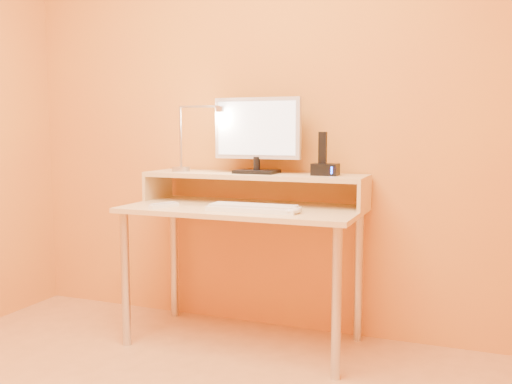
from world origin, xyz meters
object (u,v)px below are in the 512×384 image
at_px(lamp_base, 181,169).
at_px(remote_control, 164,206).
at_px(phone_dock, 325,169).
at_px(mouse, 293,211).
at_px(keyboard, 253,209).
at_px(monitor_panel, 257,128).

height_order(lamp_base, remote_control, lamp_base).
height_order(phone_dock, mouse, phone_dock).
relative_size(lamp_base, remote_control, 0.63).
relative_size(phone_dock, keyboard, 0.29).
relative_size(lamp_base, keyboard, 0.23).
bearing_deg(lamp_base, mouse, -20.29).
xyz_separation_m(lamp_base, phone_dock, (0.81, 0.03, 0.02)).
bearing_deg(lamp_base, remote_control, -78.29).
height_order(phone_dock, keyboard, phone_dock).
height_order(keyboard, remote_control, keyboard).
xyz_separation_m(monitor_panel, lamp_base, (-0.44, -0.04, -0.23)).
xyz_separation_m(lamp_base, remote_control, (0.06, -0.29, -0.16)).
bearing_deg(keyboard, remote_control, -176.11).
relative_size(monitor_panel, keyboard, 1.07).
bearing_deg(mouse, monitor_panel, 150.92).
distance_m(keyboard, mouse, 0.21).
bearing_deg(remote_control, monitor_panel, 66.21).
height_order(lamp_base, keyboard, lamp_base).
distance_m(monitor_panel, phone_dock, 0.43).
bearing_deg(remote_control, keyboard, 29.93).
bearing_deg(phone_dock, mouse, -103.65).
relative_size(mouse, remote_control, 0.61).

